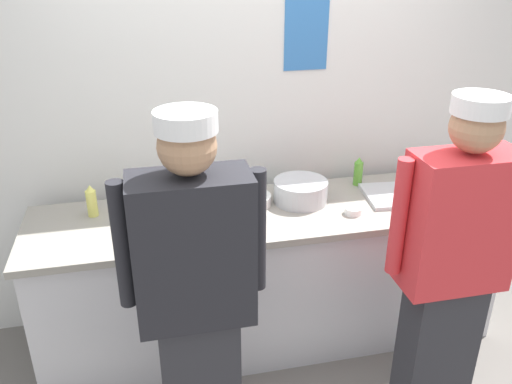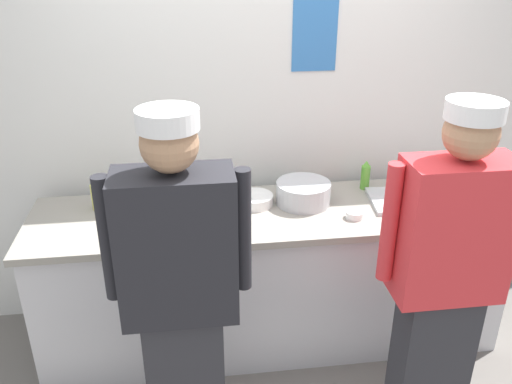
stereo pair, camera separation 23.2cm
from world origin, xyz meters
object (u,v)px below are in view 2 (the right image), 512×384
at_px(plate_stack_rear, 175,214).
at_px(ramekin_green_sauce, 236,226).
at_px(squeeze_bottle_primary, 96,195).
at_px(mixing_bowl_steel, 303,193).
at_px(ramekin_orange_sauce, 354,214).
at_px(chef_near_left, 180,292).
at_px(sheet_tray, 414,201).
at_px(deli_cup, 128,212).
at_px(plate_stack_front, 255,200).
at_px(chef_center, 445,274).
at_px(squeeze_bottle_secondary, 365,175).

height_order(plate_stack_rear, ramekin_green_sauce, plate_stack_rear).
bearing_deg(squeeze_bottle_primary, mixing_bowl_steel, -3.73).
relative_size(plate_stack_rear, squeeze_bottle_primary, 1.27).
height_order(mixing_bowl_steel, ramekin_orange_sauce, mixing_bowl_steel).
bearing_deg(chef_near_left, ramekin_orange_sauce, 33.01).
distance_m(sheet_tray, deli_cup, 1.65).
xyz_separation_m(mixing_bowl_steel, sheet_tray, (0.65, -0.08, -0.05)).
xyz_separation_m(plate_stack_front, sheet_tray, (0.93, -0.10, -0.02)).
height_order(chef_center, squeeze_bottle_secondary, chef_center).
relative_size(chef_near_left, mixing_bowl_steel, 5.49).
xyz_separation_m(chef_near_left, deli_cup, (-0.28, 0.77, 0.01)).
height_order(squeeze_bottle_secondary, ramekin_green_sauce, squeeze_bottle_secondary).
distance_m(plate_stack_rear, ramekin_orange_sauce, 0.99).
xyz_separation_m(sheet_tray, deli_cup, (-1.65, 0.01, 0.03)).
xyz_separation_m(chef_center, mixing_bowl_steel, (-0.47, 0.85, 0.03)).
relative_size(chef_center, plate_stack_front, 8.08).
xyz_separation_m(squeeze_bottle_primary, ramekin_orange_sauce, (1.42, -0.30, -0.07)).
height_order(chef_center, mixing_bowl_steel, chef_center).
bearing_deg(ramekin_orange_sauce, chef_center, -69.85).
height_order(mixing_bowl_steel, squeeze_bottle_primary, squeeze_bottle_primary).
bearing_deg(squeeze_bottle_primary, deli_cup, -39.33).
distance_m(plate_stack_rear, sheet_tray, 1.39).
bearing_deg(plate_stack_rear, chef_near_left, -88.03).
bearing_deg(chef_center, squeeze_bottle_secondary, 93.04).
relative_size(chef_near_left, plate_stack_front, 8.12).
distance_m(chef_near_left, sheet_tray, 1.56).
xyz_separation_m(squeeze_bottle_primary, ramekin_green_sauce, (0.76, -0.35, -0.07)).
bearing_deg(chef_near_left, mixing_bowl_steel, 49.71).
bearing_deg(chef_center, deli_cup, 152.14).
distance_m(chef_near_left, chef_center, 1.19).
bearing_deg(mixing_bowl_steel, chef_near_left, -130.29).
height_order(plate_stack_front, deli_cup, deli_cup).
distance_m(plate_stack_front, deli_cup, 0.72).
distance_m(mixing_bowl_steel, sheet_tray, 0.66).
bearing_deg(ramekin_green_sauce, squeeze_bottle_primary, 155.53).
xyz_separation_m(plate_stack_rear, mixing_bowl_steel, (0.74, 0.10, 0.04)).
bearing_deg(squeeze_bottle_secondary, plate_stack_front, -169.42).
bearing_deg(deli_cup, squeeze_bottle_primary, 140.67).
distance_m(plate_stack_front, ramekin_green_sauce, 0.32).
xyz_separation_m(plate_stack_front, plate_stack_rear, (-0.46, -0.11, -0.01)).
bearing_deg(ramekin_orange_sauce, squeeze_bottle_secondary, 64.36).
bearing_deg(chef_center, mixing_bowl_steel, 119.09).
bearing_deg(mixing_bowl_steel, squeeze_bottle_primary, 176.27).
xyz_separation_m(plate_stack_rear, ramekin_orange_sauce, (0.98, -0.13, -0.00)).
bearing_deg(deli_cup, plate_stack_rear, -5.18).
xyz_separation_m(mixing_bowl_steel, deli_cup, (-1.00, -0.07, -0.02)).
bearing_deg(plate_stack_rear, squeeze_bottle_secondary, 11.94).
height_order(chef_near_left, squeeze_bottle_secondary, chef_near_left).
bearing_deg(deli_cup, ramekin_orange_sauce, -6.83).
distance_m(plate_stack_front, squeeze_bottle_primary, 0.90).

